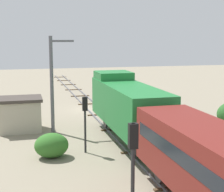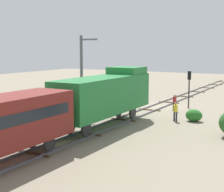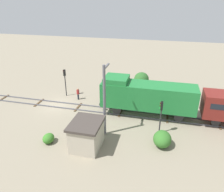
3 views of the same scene
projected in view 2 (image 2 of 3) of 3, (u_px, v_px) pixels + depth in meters
The scene contains 12 objects.
ground_plane at pixel (160, 106), 38.26m from camera, with size 104.03×104.03×0.00m, color gray.
railway_track at pixel (160, 106), 38.25m from camera, with size 2.40×69.35×0.16m.
locomotive at pixel (106, 94), 27.78m from camera, with size 2.90×11.60×4.60m.
traffic_signal_near at pixel (189, 83), 36.50m from camera, with size 0.32×0.34×4.00m.
traffic_signal_mid at pixel (58, 96), 27.88m from camera, with size 0.32×0.34×3.72m.
worker_near_track at pixel (175, 101), 35.24m from camera, with size 0.38×0.38×1.70m.
worker_by_signal at pixel (175, 110), 30.21m from camera, with size 0.38×0.38×1.70m.
catenary_mast at pixel (82, 73), 33.26m from camera, with size 1.94×0.28×7.64m.
relay_hut at pixel (68, 97), 35.85m from camera, with size 3.50×2.90×2.74m.
bush_near at pixel (87, 100), 39.55m from camera, with size 1.33×1.09×0.97m, color #367526.
bush_far at pixel (35, 116), 28.92m from camera, with size 2.14×1.75×1.56m, color #316A26.
bush_back at pixel (194, 115), 30.27m from camera, with size 1.47×1.20×1.07m, color #276B26.
Camera 2 is at (-14.13, 35.39, 6.43)m, focal length 55.00 mm.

